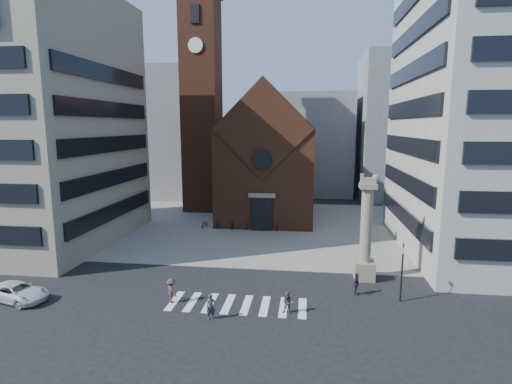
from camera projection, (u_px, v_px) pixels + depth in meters
ground at (237, 287)px, 30.98m from camera, size 120.00×120.00×0.00m
piazza at (264, 226)px, 49.56m from camera, size 46.00×30.00×0.05m
zebra_crossing at (237, 304)px, 27.98m from camera, size 10.20×3.20×0.01m
church at (269, 158)px, 54.15m from camera, size 12.00×16.65×18.00m
campanile at (202, 102)px, 57.05m from camera, size 5.50×5.50×31.20m
building_left at (27, 120)px, 41.69m from camera, size 18.00×20.00×26.00m
bg_block_left at (165, 133)px, 70.85m from camera, size 16.00×14.00×22.00m
bg_block_mid at (312, 144)px, 72.74m from camera, size 14.00×12.00×18.00m
bg_block_right at (409, 128)px, 67.27m from camera, size 16.00×14.00×24.00m
lion_column at (366, 238)px, 32.07m from camera, size 1.63×1.60×8.68m
traffic_light at (402, 271)px, 28.10m from camera, size 0.13×0.16×4.30m
white_car at (17, 292)px, 28.49m from camera, size 5.00×3.15×1.29m
pedestrian_0 at (211, 307)px, 25.72m from camera, size 0.73×0.63×1.68m
pedestrian_1 at (288, 303)px, 26.51m from camera, size 0.81×0.66×1.53m
pedestrian_2 at (356, 284)px, 29.44m from camera, size 0.74×1.07×1.68m
pedestrian_3 at (171, 291)px, 28.17m from camera, size 1.28×1.23×1.75m
scooter_0 at (205, 224)px, 48.80m from camera, size 0.88×1.85×0.93m
scooter_1 at (219, 224)px, 48.56m from camera, size 0.75×1.78×1.03m
scooter_2 at (234, 225)px, 48.34m from camera, size 0.88×1.85×0.93m
scooter_3 at (248, 225)px, 48.10m from camera, size 0.75×1.78×1.03m
scooter_4 at (263, 226)px, 47.88m from camera, size 0.88×1.85×0.93m
scooter_5 at (278, 226)px, 47.64m from camera, size 0.75×1.78×1.03m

